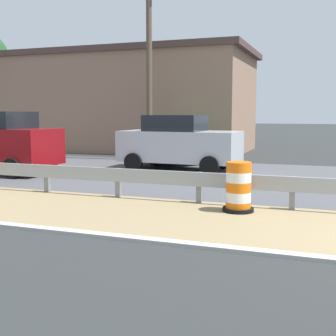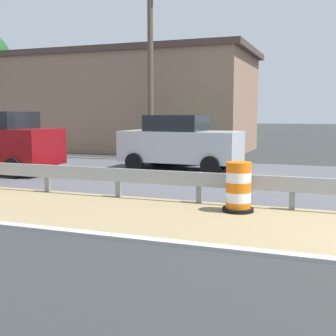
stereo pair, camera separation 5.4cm
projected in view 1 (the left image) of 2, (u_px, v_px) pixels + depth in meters
traffic_barrel_nearest at (238, 189)px, 9.17m from camera, size 0.64×0.64×1.03m
car_distant_a at (179, 143)px, 15.83m from camera, size 2.20×4.23×1.95m
roadside_shop_near at (118, 102)px, 24.79m from camera, size 6.69×14.85×5.25m
utility_pole_near at (149, 58)px, 18.62m from camera, size 0.24×1.80×8.28m
bush_roadside at (177, 147)px, 18.03m from camera, size 2.95×2.95×1.34m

